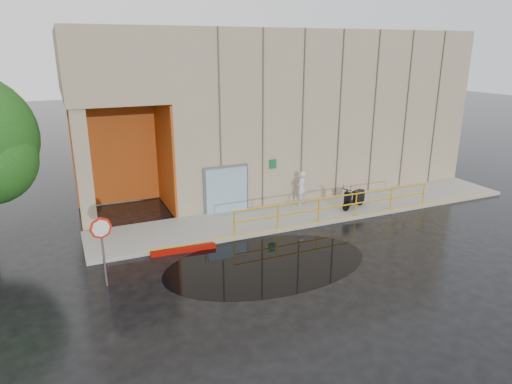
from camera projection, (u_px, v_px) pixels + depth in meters
ground at (281, 271)px, 15.35m from camera, size 120.00×120.00×0.00m
sidewalk at (316, 211)px, 20.78m from camera, size 20.00×3.00×0.15m
building at (276, 103)px, 25.62m from camera, size 20.00×10.17×8.00m
guardrail at (338, 207)px, 19.51m from camera, size 9.56×0.06×1.03m
person at (301, 188)px, 21.20m from camera, size 0.69×0.66×1.59m
scooter at (354, 193)px, 20.78m from camera, size 1.63×1.01×1.23m
stop_sign at (102, 236)px, 13.89m from camera, size 0.69×0.18×2.31m
red_curb at (184, 250)px, 16.74m from camera, size 2.41×0.33×0.18m
puddle at (267, 263)px, 15.89m from camera, size 7.36×4.56×0.01m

